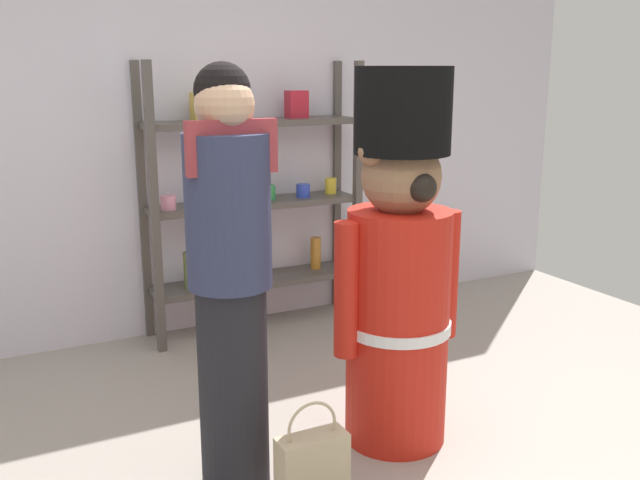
# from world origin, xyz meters

# --- Properties ---
(back_wall) EXTENTS (6.40, 0.12, 2.60)m
(back_wall) POSITION_xyz_m (0.00, 2.20, 1.30)
(back_wall) COLOR silver
(back_wall) RESTS_ON ground_plane
(merchandise_shelf) EXTENTS (1.42, 0.35, 1.74)m
(merchandise_shelf) POSITION_xyz_m (0.56, 1.98, 0.87)
(merchandise_shelf) COLOR #4C4742
(merchandise_shelf) RESTS_ON ground_plane
(teddy_bear_guard) EXTENTS (0.64, 0.48, 1.70)m
(teddy_bear_guard) POSITION_xyz_m (0.58, 0.30, 0.81)
(teddy_bear_guard) COLOR red
(teddy_bear_guard) RESTS_ON ground_plane
(person_shopper) EXTENTS (0.35, 0.33, 1.72)m
(person_shopper) POSITION_xyz_m (-0.22, 0.28, 0.91)
(person_shopper) COLOR black
(person_shopper) RESTS_ON ground_plane
(shopping_bag) EXTENTS (0.28, 0.12, 0.45)m
(shopping_bag) POSITION_xyz_m (-0.01, -0.02, 0.16)
(shopping_bag) COLOR #C1AD89
(shopping_bag) RESTS_ON ground_plane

